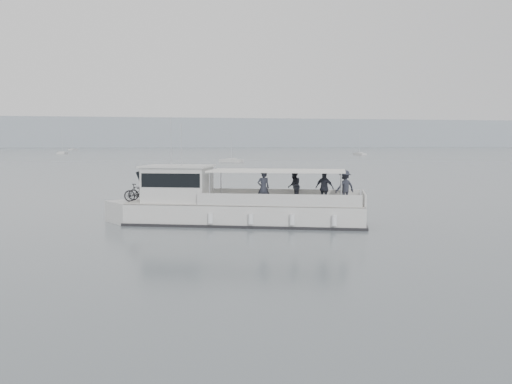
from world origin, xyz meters
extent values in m
plane|color=#525C61|center=(0.00, 0.00, 0.00)|extent=(1400.00, 1400.00, 0.00)
cube|color=#939EA8|center=(0.00, 560.00, 14.00)|extent=(1400.00, 90.00, 28.00)
cube|color=silver|center=(-4.82, 2.39, 0.44)|extent=(12.07, 6.88, 1.27)
cube|color=silver|center=(-10.33, 4.36, 0.44)|extent=(2.99, 2.99, 1.27)
cube|color=beige|center=(-4.82, 2.39, 1.07)|extent=(12.07, 6.88, 0.06)
cube|color=black|center=(-4.82, 2.39, 0.05)|extent=(12.29, 7.06, 0.18)
cube|color=silver|center=(-2.66, 3.21, 1.37)|extent=(7.38, 2.72, 0.59)
cube|color=silver|center=(-3.68, 0.38, 1.37)|extent=(7.38, 2.72, 0.59)
cube|color=silver|center=(0.64, 0.43, 1.37)|extent=(1.14, 2.97, 0.59)
cube|color=silver|center=(-8.13, 3.57, 1.95)|extent=(3.82, 3.53, 1.76)
cube|color=black|center=(-9.55, 4.08, 2.10)|extent=(1.34, 2.48, 1.13)
cube|color=black|center=(-8.13, 3.57, 2.24)|extent=(3.65, 3.50, 0.68)
cube|color=silver|center=(-8.13, 3.57, 2.88)|extent=(4.07, 3.78, 0.10)
cube|color=white|center=(-3.35, 1.86, 2.68)|extent=(7.23, 4.99, 0.08)
cylinder|color=silver|center=(-6.75, 1.63, 1.88)|extent=(0.07, 0.07, 1.61)
cylinder|color=silver|center=(-5.83, 4.20, 1.88)|extent=(0.07, 0.07, 1.61)
cylinder|color=silver|center=(-0.88, -0.48, 1.88)|extent=(0.07, 0.07, 1.61)
cylinder|color=silver|center=(0.04, 2.09, 1.88)|extent=(0.07, 0.07, 1.61)
cylinder|color=silver|center=(-8.38, 4.59, 4.14)|extent=(0.04, 0.04, 2.54)
cylinder|color=silver|center=(-7.99, 2.79, 3.95)|extent=(0.04, 0.04, 2.15)
cylinder|color=white|center=(-6.78, 1.26, 0.49)|extent=(0.30, 0.30, 0.49)
cylinder|color=white|center=(-4.94, 0.61, 0.49)|extent=(0.30, 0.30, 0.49)
cylinder|color=white|center=(-3.11, -0.05, 0.49)|extent=(0.30, 0.30, 0.49)
cylinder|color=white|center=(-1.27, -0.71, 0.49)|extent=(0.30, 0.30, 0.49)
imported|color=black|center=(-9.83, 4.59, 1.51)|extent=(1.77, 1.11, 0.88)
imported|color=black|center=(-10.09, 3.86, 1.54)|extent=(1.60, 0.93, 0.93)
imported|color=#272A34|center=(-4.20, 1.23, 1.89)|extent=(0.61, 0.42, 1.64)
imported|color=#272A34|center=(-2.39, 2.24, 1.89)|extent=(0.84, 0.95, 1.64)
imported|color=#272A34|center=(-1.35, 0.52, 1.89)|extent=(0.95, 0.97, 1.64)
imported|color=#272A34|center=(-0.10, 1.11, 1.89)|extent=(1.18, 0.87, 1.64)
cube|color=silver|center=(-46.04, 318.28, 0.30)|extent=(4.64, 6.54, 0.75)
cube|color=silver|center=(-46.04, 318.28, 0.62)|extent=(2.57, 2.77, 0.45)
cylinder|color=silver|center=(-46.04, 318.28, 4.07)|extent=(0.08, 0.08, 6.94)
cube|color=silver|center=(9.43, 93.51, 0.30)|extent=(5.08, 4.62, 0.75)
cube|color=silver|center=(9.43, 93.51, 0.62)|extent=(2.34, 2.29, 0.45)
cylinder|color=silver|center=(9.43, 93.51, 3.47)|extent=(0.08, 0.08, 5.74)
cube|color=silver|center=(-37.25, 197.85, 0.30)|extent=(3.15, 8.71, 0.75)
cube|color=silver|center=(-37.25, 197.85, 0.62)|extent=(2.55, 3.12, 0.45)
cylinder|color=silver|center=(-37.25, 197.85, 5.33)|extent=(0.08, 0.08, 9.45)
cube|color=silver|center=(64.11, 157.21, 0.30)|extent=(2.80, 6.17, 0.75)
cube|color=silver|center=(64.11, 157.21, 0.62)|extent=(1.97, 2.31, 0.45)
cylinder|color=silver|center=(64.11, 157.21, 3.87)|extent=(0.08, 0.08, 6.54)
camera|label=1|loc=(-10.16, -25.46, 4.05)|focal=40.00mm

